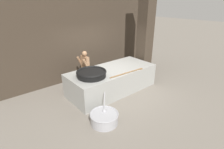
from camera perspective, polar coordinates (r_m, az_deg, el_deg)
The scene contains 8 objects.
ground_plane at distance 7.13m, azimuth 0.00°, elevation -5.02°, with size 60.00×60.00×0.00m, color slate.
back_wall at distance 8.06m, azimuth -9.62°, elevation 13.96°, with size 7.90×0.24×4.25m, color #382D23.
support_pillar at distance 8.11m, azimuth 10.88°, elevation 13.93°, with size 0.54×0.54×4.25m, color #382D23.
hearth_platform at distance 6.93m, azimuth 0.00°, elevation -1.72°, with size 3.48×1.54×0.90m.
giant_wok_near at distance 6.09m, azimuth -6.72°, elevation 0.38°, with size 1.05×1.05×0.22m.
stirring_paddle at distance 6.42m, azimuth 5.33°, elevation 0.68°, with size 1.54×0.16×0.04m.
cook at distance 7.30m, azimuth -8.76°, elevation 2.35°, with size 0.35×0.54×1.50m.
prep_bowl_vegetables at distance 5.28m, azimuth -2.54°, elevation -13.89°, with size 0.87×0.96×0.69m.
Camera 1 is at (-4.03, -4.83, 3.36)m, focal length 28.00 mm.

